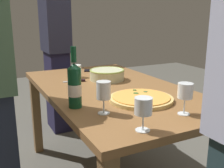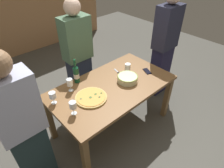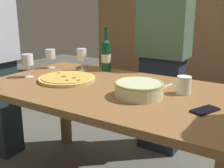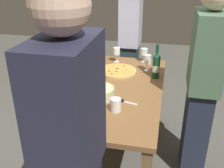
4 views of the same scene
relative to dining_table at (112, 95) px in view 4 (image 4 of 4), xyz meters
name	(u,v)px [view 4 (image 4 of 4)]	position (x,y,z in m)	size (l,w,h in m)	color
ground_plane	(112,152)	(0.00, 0.00, -0.66)	(8.00, 8.00, 0.00)	#55534C
dining_table	(112,95)	(0.00, 0.00, 0.00)	(1.60, 0.90, 0.75)	brown
pizza	(118,71)	(-0.35, -0.02, 0.11)	(0.38, 0.38, 0.03)	tan
serving_bowl	(99,92)	(0.21, -0.07, 0.14)	(0.27, 0.27, 0.08)	beige
wine_bottle	(156,66)	(-0.28, 0.37, 0.22)	(0.07, 0.07, 0.33)	#104326
wine_glass_near_pizza	(117,52)	(-0.63, -0.09, 0.21)	(0.08, 0.08, 0.16)	white
wine_glass_by_bottle	(147,60)	(-0.44, 0.27, 0.21)	(0.07, 0.07, 0.17)	white
wine_glass_far_left	(144,52)	(-0.71, 0.21, 0.20)	(0.08, 0.08, 0.15)	white
cup_amber	(116,105)	(0.41, 0.12, 0.14)	(0.08, 0.08, 0.10)	white
cell_phone	(81,119)	(0.58, -0.10, 0.10)	(0.07, 0.14, 0.01)	black
pizza_knife	(125,101)	(0.26, 0.16, 0.10)	(0.06, 0.17, 0.02)	silver
person_host	(72,164)	(1.19, 0.06, 0.25)	(0.39, 0.24, 1.76)	#201D3D
person_guest_left	(130,42)	(-1.13, -0.01, 0.18)	(0.40, 0.24, 1.65)	#223539
person_guest_right	(202,85)	(0.02, 0.77, 0.20)	(0.40, 0.24, 1.67)	#22293B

